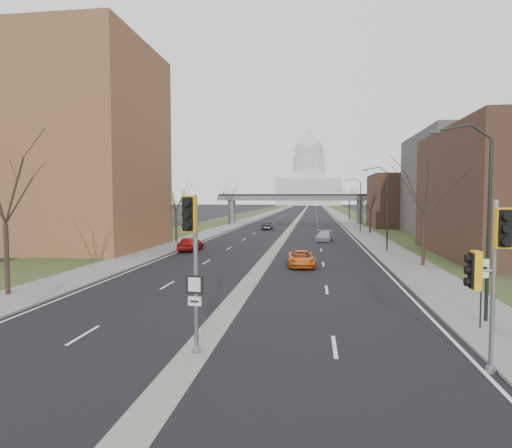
% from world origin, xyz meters
% --- Properties ---
extents(ground, '(700.00, 700.00, 0.00)m').
position_xyz_m(ground, '(0.00, 0.00, 0.00)').
color(ground, black).
rests_on(ground, ground).
extents(road_surface, '(20.00, 600.00, 0.01)m').
position_xyz_m(road_surface, '(0.00, 150.00, 0.01)').
color(road_surface, black).
rests_on(road_surface, ground).
extents(median_strip, '(1.20, 600.00, 0.02)m').
position_xyz_m(median_strip, '(0.00, 150.00, 0.00)').
color(median_strip, gray).
rests_on(median_strip, ground).
extents(sidewalk_right, '(4.00, 600.00, 0.12)m').
position_xyz_m(sidewalk_right, '(12.00, 150.00, 0.06)').
color(sidewalk_right, gray).
rests_on(sidewalk_right, ground).
extents(sidewalk_left, '(4.00, 600.00, 0.12)m').
position_xyz_m(sidewalk_left, '(-12.00, 150.00, 0.06)').
color(sidewalk_left, gray).
rests_on(sidewalk_left, ground).
extents(grass_verge_right, '(8.00, 600.00, 0.10)m').
position_xyz_m(grass_verge_right, '(18.00, 150.00, 0.05)').
color(grass_verge_right, '#293B1B').
rests_on(grass_verge_right, ground).
extents(grass_verge_left, '(8.00, 600.00, 0.10)m').
position_xyz_m(grass_verge_left, '(-18.00, 150.00, 0.05)').
color(grass_verge_left, '#293B1B').
rests_on(grass_verge_left, ground).
extents(apartment_building, '(25.00, 16.00, 22.00)m').
position_xyz_m(apartment_building, '(-26.00, 30.00, 11.00)').
color(apartment_building, '#98653C').
rests_on(apartment_building, ground).
extents(commercial_block_mid, '(18.00, 22.00, 15.00)m').
position_xyz_m(commercial_block_mid, '(28.00, 52.00, 7.50)').
color(commercial_block_mid, '#55524E').
rests_on(commercial_block_mid, ground).
extents(commercial_block_far, '(14.00, 14.00, 10.00)m').
position_xyz_m(commercial_block_far, '(22.00, 70.00, 5.00)').
color(commercial_block_far, '#493222').
rests_on(commercial_block_far, ground).
extents(pedestrian_bridge, '(34.00, 3.00, 6.45)m').
position_xyz_m(pedestrian_bridge, '(0.00, 80.00, 4.84)').
color(pedestrian_bridge, slate).
rests_on(pedestrian_bridge, ground).
extents(capitol, '(48.00, 42.00, 55.75)m').
position_xyz_m(capitol, '(0.00, 320.00, 18.60)').
color(capitol, beige).
rests_on(capitol, ground).
extents(streetlight_near, '(2.61, 0.20, 8.70)m').
position_xyz_m(streetlight_near, '(10.99, 6.00, 6.95)').
color(streetlight_near, black).
rests_on(streetlight_near, sidewalk_right).
extents(streetlight_mid, '(2.61, 0.20, 8.70)m').
position_xyz_m(streetlight_mid, '(10.99, 32.00, 6.95)').
color(streetlight_mid, black).
rests_on(streetlight_mid, sidewalk_right).
extents(streetlight_far, '(2.61, 0.20, 8.70)m').
position_xyz_m(streetlight_far, '(10.99, 58.00, 6.95)').
color(streetlight_far, black).
rests_on(streetlight_far, sidewalk_right).
extents(tree_left_a, '(7.20, 7.20, 9.40)m').
position_xyz_m(tree_left_a, '(-13.00, 8.00, 6.64)').
color(tree_left_a, '#382B21').
rests_on(tree_left_a, sidewalk_left).
extents(tree_left_b, '(6.75, 6.75, 8.81)m').
position_xyz_m(tree_left_b, '(-13.00, 38.00, 6.23)').
color(tree_left_b, '#382B21').
rests_on(tree_left_b, sidewalk_left).
extents(tree_left_c, '(7.65, 7.65, 9.99)m').
position_xyz_m(tree_left_c, '(-13.00, 72.00, 7.04)').
color(tree_left_c, '#382B21').
rests_on(tree_left_c, sidewalk_left).
extents(tree_right_a, '(7.20, 7.20, 9.40)m').
position_xyz_m(tree_right_a, '(13.00, 22.00, 6.64)').
color(tree_right_a, '#382B21').
rests_on(tree_right_a, sidewalk_right).
extents(tree_right_b, '(6.30, 6.30, 8.22)m').
position_xyz_m(tree_right_b, '(13.00, 55.00, 5.82)').
color(tree_right_b, '#382B21').
rests_on(tree_right_b, sidewalk_right).
extents(tree_right_c, '(7.65, 7.65, 9.99)m').
position_xyz_m(tree_right_c, '(13.00, 95.00, 7.04)').
color(tree_right_c, '#382B21').
rests_on(tree_right_c, sidewalk_right).
extents(signal_pole_median, '(0.66, 0.94, 5.68)m').
position_xyz_m(signal_pole_median, '(0.02, 0.44, 3.96)').
color(signal_pole_median, gray).
rests_on(signal_pole_median, ground).
extents(signal_pole_right, '(0.98, 0.96, 5.51)m').
position_xyz_m(signal_pole_right, '(9.60, 0.07, 3.61)').
color(signal_pole_right, gray).
rests_on(signal_pole_right, ground).
extents(speed_limit_sign, '(0.61, 0.23, 2.91)m').
position_xyz_m(speed_limit_sign, '(11.14, 4.85, 2.12)').
color(speed_limit_sign, black).
rests_on(speed_limit_sign, sidewalk_right).
extents(car_left_near, '(1.97, 4.61, 1.55)m').
position_xyz_m(car_left_near, '(-8.68, 29.70, 0.78)').
color(car_left_near, '#9D1711').
rests_on(car_left_near, ground).
extents(car_left_far, '(1.77, 4.24, 1.36)m').
position_xyz_m(car_left_far, '(-3.88, 60.74, 0.68)').
color(car_left_far, black).
rests_on(car_left_far, ground).
extents(car_right_near, '(2.46, 4.74, 1.28)m').
position_xyz_m(car_right_near, '(3.22, 20.78, 0.64)').
color(car_right_near, orange).
rests_on(car_right_near, ground).
extents(car_right_mid, '(2.47, 4.79, 1.33)m').
position_xyz_m(car_right_mid, '(5.58, 41.76, 0.66)').
color(car_right_mid, '#A4A4AC').
rests_on(car_right_mid, ground).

